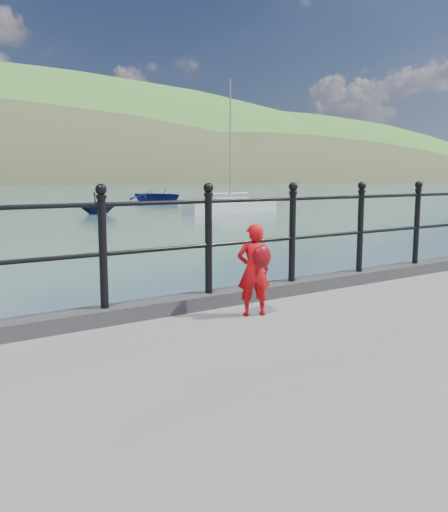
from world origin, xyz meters
TOP-DOWN VIEW (x-y plane):
  - ground at (0.00, 0.00)m, footprint 600.00×600.00m
  - kerb at (0.00, -0.15)m, footprint 60.00×0.30m
  - railing at (0.00, -0.15)m, footprint 18.11×0.11m
  - child at (0.77, -0.74)m, footprint 0.40×0.36m
  - launch_blue at (21.85, 41.40)m, footprint 5.23×6.56m
  - launch_navy at (10.57, 28.46)m, footprint 2.95×2.63m
  - sailboat_near at (18.51, 24.85)m, footprint 6.58×1.98m

SIDE VIEW (x-z plane):
  - ground at x=0.00m, z-range 0.00..0.00m
  - sailboat_near at x=18.51m, z-range -4.13..4.81m
  - launch_blue at x=21.85m, z-range 0.00..1.22m
  - launch_navy at x=10.57m, z-range 0.00..1.42m
  - kerb at x=0.00m, z-range 1.00..1.15m
  - child at x=0.77m, z-range 1.01..1.95m
  - railing at x=0.00m, z-range 1.23..2.42m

